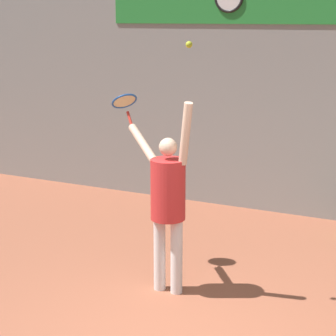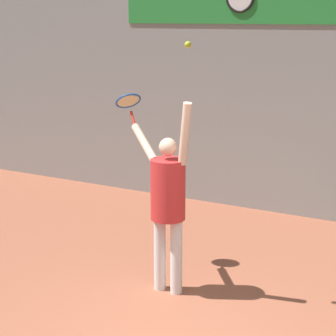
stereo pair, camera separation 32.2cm
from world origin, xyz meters
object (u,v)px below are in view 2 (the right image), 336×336
at_px(tennis_ball, 188,45).
at_px(water_bottle, 167,203).
at_px(tennis_racket, 129,102).
at_px(tennis_player, 168,197).

relative_size(tennis_ball, water_bottle, 0.24).
distance_m(tennis_racket, tennis_ball, 1.42).
bearing_deg(tennis_racket, water_bottle, 106.53).
bearing_deg(tennis_racket, tennis_ball, -29.11).
xyz_separation_m(tennis_racket, water_bottle, (-0.59, 1.98, -1.86)).
xyz_separation_m(tennis_player, water_bottle, (-1.38, 2.48, -0.96)).
bearing_deg(water_bottle, tennis_player, -60.86).
xyz_separation_m(tennis_player, tennis_racket, (-0.80, 0.50, 0.90)).
bearing_deg(tennis_player, tennis_ball, -18.84).
xyz_separation_m(tennis_player, tennis_ball, (0.28, -0.09, 1.61)).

